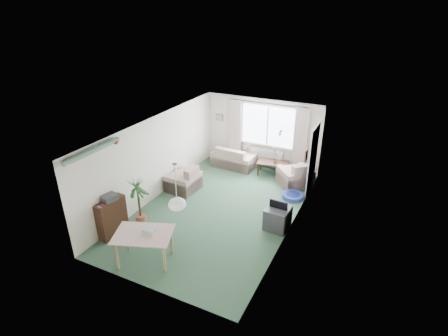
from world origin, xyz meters
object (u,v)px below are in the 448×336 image
at_px(sofa, 234,157).
at_px(coffee_table, 273,168).
at_px(dining_table, 145,248).
at_px(armchair_left, 183,178).
at_px(bookshelf, 112,218).
at_px(tv_cube, 278,218).
at_px(armchair_corner, 295,173).
at_px(houseplant, 139,201).
at_px(pet_bed, 293,196).

xyz_separation_m(sofa, coffee_table, (1.42, 0.00, -0.14)).
bearing_deg(dining_table, armchair_left, 107.29).
distance_m(bookshelf, tv_cube, 4.09).
height_order(armchair_corner, houseplant, houseplant).
height_order(armchair_corner, tv_cube, armchair_corner).
distance_m(houseplant, pet_bed, 4.42).
relative_size(coffee_table, pet_bed, 1.62).
bearing_deg(tv_cube, dining_table, -128.24).
xyz_separation_m(armchair_corner, houseplant, (-2.99, -3.83, 0.27)).
relative_size(coffee_table, bookshelf, 1.04).
bearing_deg(houseplant, pet_bed, 43.57).
distance_m(coffee_table, dining_table, 5.47).
xyz_separation_m(armchair_corner, armchair_left, (-2.98, -1.77, -0.01)).
xyz_separation_m(bookshelf, pet_bed, (3.49, 3.66, -0.42)).
height_order(sofa, bookshelf, bookshelf).
relative_size(armchair_corner, tv_cube, 1.48).
xyz_separation_m(houseplant, tv_cube, (3.22, 1.39, -0.39)).
xyz_separation_m(armchair_corner, dining_table, (-1.99, -4.94, -0.06)).
height_order(sofa, armchair_left, armchair_left).
xyz_separation_m(coffee_table, houseplant, (-2.13, -4.24, 0.45)).
relative_size(houseplant, tv_cube, 2.18).
bearing_deg(armchair_left, bookshelf, -3.47).
xyz_separation_m(sofa, houseplant, (-0.71, -4.24, 0.31)).
relative_size(armchair_corner, houseplant, 0.68).
bearing_deg(pet_bed, armchair_corner, 102.14).
bearing_deg(pet_bed, houseplant, -136.43).
relative_size(houseplant, pet_bed, 2.19).
bearing_deg(armchair_corner, dining_table, 25.42).
relative_size(coffee_table, dining_table, 0.89).
distance_m(sofa, tv_cube, 3.80).
distance_m(dining_table, pet_bed, 4.66).
relative_size(armchair_left, tv_cube, 1.43).
bearing_deg(armchair_corner, pet_bed, 59.53).
xyz_separation_m(coffee_table, dining_table, (-1.13, -5.35, 0.13)).
bearing_deg(bookshelf, armchair_left, 86.39).
xyz_separation_m(sofa, dining_table, (0.29, -5.35, -0.01)).
xyz_separation_m(coffee_table, tv_cube, (1.09, -2.85, 0.06)).
bearing_deg(houseplant, armchair_corner, 51.97).
height_order(armchair_corner, bookshelf, bookshelf).
distance_m(dining_table, tv_cube, 3.34).
bearing_deg(sofa, armchair_left, 75.73).
height_order(dining_table, tv_cube, dining_table).
bearing_deg(armchair_corner, tv_cube, 52.65).
bearing_deg(armchair_corner, houseplant, 9.36).
height_order(sofa, houseplant, houseplant).
xyz_separation_m(bookshelf, dining_table, (1.32, -0.46, -0.13)).
xyz_separation_m(armchair_corner, coffee_table, (-0.86, 0.41, -0.19)).
bearing_deg(tv_cube, sofa, 134.69).
xyz_separation_m(houseplant, dining_table, (1.00, -1.11, -0.32)).
height_order(houseplant, pet_bed, houseplant).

